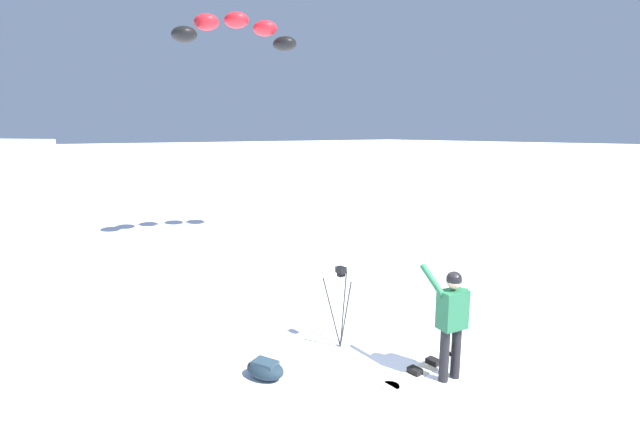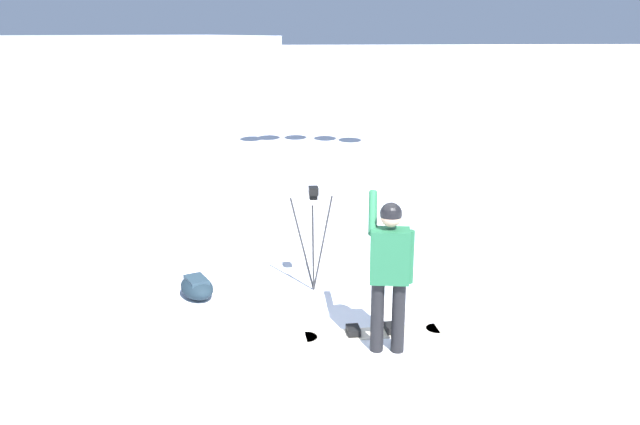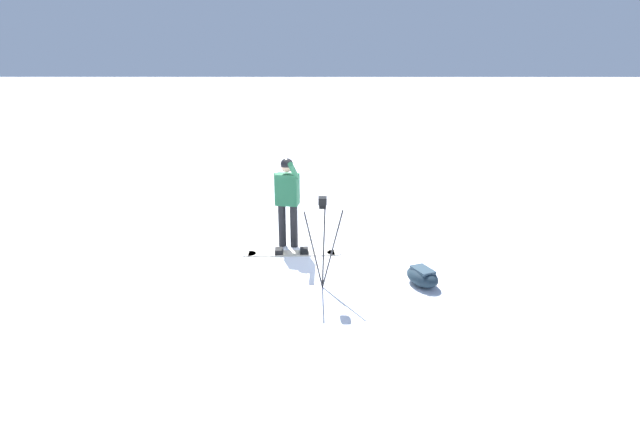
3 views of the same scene
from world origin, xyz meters
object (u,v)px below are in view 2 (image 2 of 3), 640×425
(snowboard, at_px, (373,332))
(gear_bag_large, at_px, (197,287))
(snowboarder, at_px, (390,263))
(camera_tripod, at_px, (313,217))

(snowboard, height_order, gear_bag_large, gear_bag_large)
(gear_bag_large, bearing_deg, snowboarder, 142.90)
(gear_bag_large, bearing_deg, camera_tripod, -176.22)
(gear_bag_large, relative_size, camera_tripod, 0.51)
(snowboarder, distance_m, snowboard, 1.04)
(snowboarder, bearing_deg, camera_tripod, -69.48)
(snowboarder, xyz_separation_m, gear_bag_large, (2.14, -1.62, -0.85))
(camera_tripod, bearing_deg, snowboard, 112.61)
(snowboarder, relative_size, snowboard, 0.94)
(snowboarder, xyz_separation_m, camera_tripod, (0.64, -1.72, 0.01))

